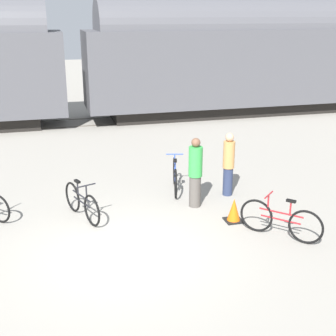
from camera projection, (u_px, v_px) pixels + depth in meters
name	position (u px, v px, depth m)	size (l,w,h in m)	color
ground_plane	(125.00, 252.00, 9.42)	(80.00, 80.00, 0.00)	gray
freight_train	(74.00, 59.00, 19.39)	(28.55, 2.84, 5.19)	black
rail_near	(79.00, 126.00, 19.61)	(40.55, 0.07, 0.01)	#4C4238
rail_far	(76.00, 119.00, 20.92)	(40.55, 0.07, 0.01)	#4C4238
bicycle_blue	(175.00, 176.00, 12.52)	(0.53, 1.74, 0.95)	black
bicycle_black	(82.00, 203.00, 10.84)	(0.67, 1.64, 0.91)	black
bicycle_maroon	(280.00, 220.00, 9.91)	(1.29, 1.37, 0.93)	black
person_in_green	(195.00, 173.00, 11.35)	(0.34, 0.34, 1.75)	#514C47
person_in_tan	(229.00, 164.00, 12.07)	(0.30, 0.30, 1.68)	#283351
traffic_cone	(234.00, 211.00, 10.72)	(0.40, 0.40, 0.55)	black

